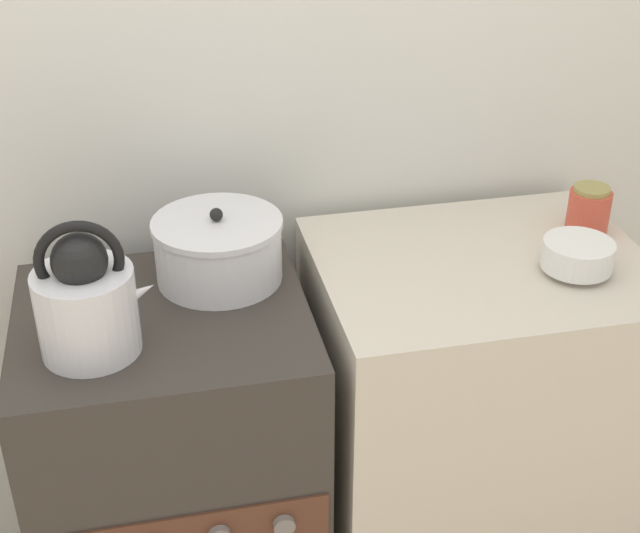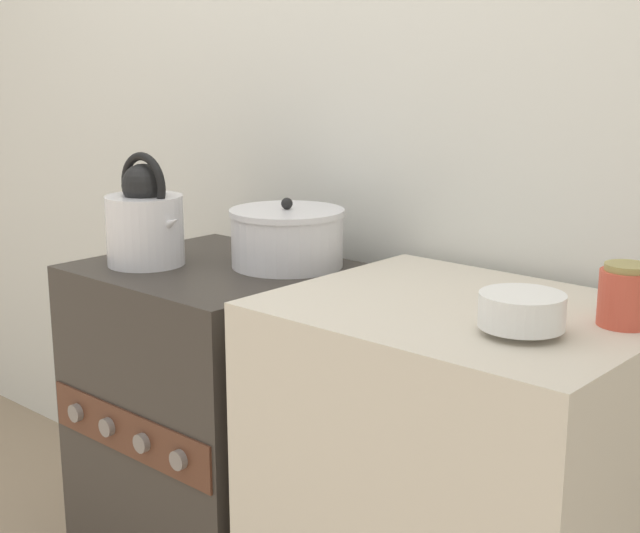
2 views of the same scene
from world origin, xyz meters
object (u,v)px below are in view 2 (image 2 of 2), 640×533
stove (218,441)px  enamel_bowl (522,311)px  storage_jar (626,296)px  kettle (145,221)px  cooking_pot (287,238)px

stove → enamel_bowl: bearing=-4.2°
enamel_bowl → storage_jar: size_ratio=1.33×
storage_jar → kettle: bearing=-169.7°
enamel_bowl → stove: bearing=175.8°
kettle → enamel_bowl: bearing=1.8°
kettle → stove: bearing=36.0°
stove → enamel_bowl: 1.02m
storage_jar → stove: bearing=-173.9°
kettle → enamel_bowl: size_ratio=1.83×
stove → enamel_bowl: size_ratio=6.13×
stove → storage_jar: (0.98, 0.11, 0.54)m
stove → enamel_bowl: enamel_bowl is taller
cooking_pot → storage_jar: (0.85, -0.01, 0.01)m
stove → enamel_bowl: (0.87, -0.06, 0.53)m
stove → storage_jar: size_ratio=8.14×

